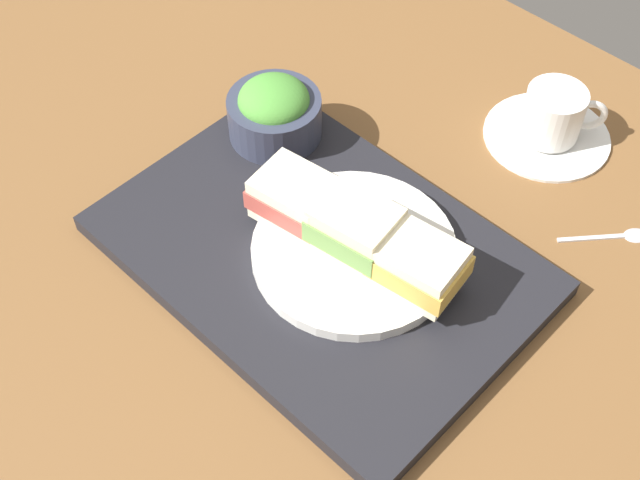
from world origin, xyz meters
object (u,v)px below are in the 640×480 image
(sandwich_plate, at_px, (354,251))
(sandwich_middle, at_px, (355,229))
(salad_bowl, at_px, (274,111))
(sandwich_near, at_px, (295,198))
(sandwich_far, at_px, (419,266))
(teaspoon, at_px, (624,235))
(coffee_cup, at_px, (552,121))

(sandwich_plate, height_order, sandwich_middle, sandwich_middle)
(salad_bowl, bearing_deg, sandwich_near, -34.99)
(sandwich_plate, xyz_separation_m, sandwich_near, (-0.07, -0.01, 0.03))
(sandwich_middle, relative_size, sandwich_far, 0.97)
(sandwich_near, bearing_deg, teaspoon, 43.64)
(salad_bowl, bearing_deg, teaspoon, 24.01)
(sandwich_near, height_order, salad_bowl, salad_bowl)
(sandwich_middle, relative_size, teaspoon, 1.08)
(salad_bowl, distance_m, teaspoon, 0.40)
(sandwich_middle, height_order, teaspoon, sandwich_middle)
(sandwich_near, bearing_deg, sandwich_far, 8.34)
(sandwich_far, bearing_deg, sandwich_plate, -171.66)
(sandwich_middle, xyz_separation_m, salad_bowl, (-0.18, 0.07, -0.01))
(sandwich_plate, height_order, sandwich_far, sandwich_far)
(sandwich_near, relative_size, coffee_cup, 0.62)
(sandwich_near, bearing_deg, coffee_cup, 70.82)
(sandwich_plate, xyz_separation_m, coffee_cup, (0.04, 0.30, -0.00))
(sandwich_plate, xyz_separation_m, teaspoon, (0.18, 0.23, -0.02))
(sandwich_plate, bearing_deg, sandwich_middle, 165.96)
(salad_bowl, height_order, teaspoon, salad_bowl)
(sandwich_middle, distance_m, teaspoon, 0.30)
(sandwich_middle, bearing_deg, sandwich_plate, -14.04)
(sandwich_middle, height_order, coffee_cup, sandwich_middle)
(sandwich_near, relative_size, sandwich_middle, 1.01)
(salad_bowl, bearing_deg, sandwich_plate, -20.20)
(sandwich_plate, distance_m, salad_bowl, 0.20)
(salad_bowl, relative_size, coffee_cup, 0.72)
(sandwich_middle, relative_size, salad_bowl, 0.85)
(salad_bowl, bearing_deg, sandwich_middle, -20.20)
(sandwich_middle, bearing_deg, coffee_cup, 83.26)
(coffee_cup, height_order, teaspoon, coffee_cup)
(salad_bowl, bearing_deg, coffee_cup, 46.44)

